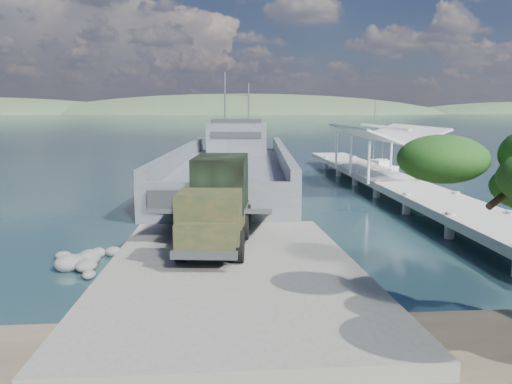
# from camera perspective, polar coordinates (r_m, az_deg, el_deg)

# --- Properties ---
(ground) EXTENTS (1400.00, 1400.00, 0.00)m
(ground) POSITION_cam_1_polar(r_m,az_deg,el_deg) (21.32, -2.81, -8.66)
(ground) COLOR #1B3943
(ground) RESTS_ON ground
(boat_ramp) EXTENTS (10.00, 18.00, 0.50)m
(boat_ramp) POSITION_cam_1_polar(r_m,az_deg,el_deg) (20.29, -2.74, -8.88)
(boat_ramp) COLOR slate
(boat_ramp) RESTS_ON ground
(shoreline_rocks) EXTENTS (3.20, 5.60, 0.90)m
(shoreline_rocks) POSITION_cam_1_polar(r_m,az_deg,el_deg) (22.52, -19.00, -8.19)
(shoreline_rocks) COLOR #4E4E4C
(shoreline_rocks) RESTS_ON ground
(distant_headlands) EXTENTS (1000.00, 240.00, 48.00)m
(distant_headlands) POSITION_cam_1_polar(r_m,az_deg,el_deg) (582.48, 0.59, 8.93)
(distant_headlands) COLOR #415C39
(distant_headlands) RESTS_ON ground
(pier) EXTENTS (6.40, 44.00, 6.10)m
(pier) POSITION_cam_1_polar(r_m,az_deg,el_deg) (41.60, 14.62, 2.27)
(pier) COLOR #B0AFA5
(pier) RESTS_ON ground
(landing_craft) EXTENTS (12.20, 38.46, 11.26)m
(landing_craft) POSITION_cam_1_polar(r_m,az_deg,el_deg) (44.59, -2.75, 2.16)
(landing_craft) COLOR #4F565D
(landing_craft) RESTS_ON ground
(military_truck) EXTENTS (3.53, 8.60, 3.88)m
(military_truck) POSITION_cam_1_polar(r_m,az_deg,el_deg) (22.95, -4.40, -1.10)
(military_truck) COLOR black
(military_truck) RESTS_ON boat_ramp
(soldier) EXTENTS (0.78, 0.72, 1.79)m
(soldier) POSITION_cam_1_polar(r_m,az_deg,el_deg) (21.57, -4.37, -4.60)
(soldier) COLOR #1E311B
(soldier) RESTS_ON boat_ramp
(sailboat_near) EXTENTS (3.75, 6.48, 7.58)m
(sailboat_near) POSITION_cam_1_polar(r_m,az_deg,el_deg) (54.77, 13.31, 2.76)
(sailboat_near) COLOR white
(sailboat_near) RESTS_ON ground
(sailboat_far) EXTENTS (3.00, 4.96, 5.82)m
(sailboat_far) POSITION_cam_1_polar(r_m,az_deg,el_deg) (58.51, 14.19, 3.05)
(sailboat_far) COLOR white
(sailboat_far) RESTS_ON ground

